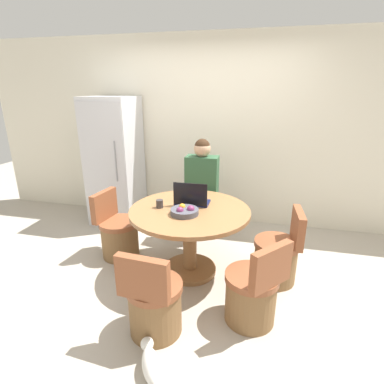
# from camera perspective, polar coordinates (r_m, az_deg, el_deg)

# --- Properties ---
(ground_plane) EXTENTS (12.00, 12.00, 0.00)m
(ground_plane) POSITION_cam_1_polar(r_m,az_deg,el_deg) (3.32, -1.02, -15.66)
(ground_plane) COLOR #B2A899
(wall_back) EXTENTS (7.00, 0.06, 2.60)m
(wall_back) POSITION_cam_1_polar(r_m,az_deg,el_deg) (4.32, 4.18, 11.17)
(wall_back) COLOR silver
(wall_back) RESTS_ON ground_plane
(refrigerator) EXTENTS (0.65, 0.69, 1.80)m
(refrigerator) POSITION_cam_1_polar(r_m,az_deg,el_deg) (4.47, -14.47, 5.63)
(refrigerator) COLOR silver
(refrigerator) RESTS_ON ground_plane
(dining_table) EXTENTS (1.23, 1.23, 0.73)m
(dining_table) POSITION_cam_1_polar(r_m,az_deg,el_deg) (3.13, -0.43, -6.53)
(dining_table) COLOR olive
(dining_table) RESTS_ON ground_plane
(chair_right_side) EXTENTS (0.45, 0.45, 0.78)m
(chair_right_side) POSITION_cam_1_polar(r_m,az_deg,el_deg) (3.24, 15.95, -11.83)
(chair_right_side) COLOR brown
(chair_right_side) RESTS_ON ground_plane
(chair_near_right_corner) EXTENTS (0.52, 0.52, 0.78)m
(chair_near_right_corner) POSITION_cam_1_polar(r_m,az_deg,el_deg) (2.69, 11.43, -18.50)
(chair_near_right_corner) COLOR brown
(chair_near_right_corner) RESTS_ON ground_plane
(chair_left_side) EXTENTS (0.47, 0.46, 0.78)m
(chair_left_side) POSITION_cam_1_polar(r_m,az_deg,el_deg) (3.65, -13.84, -7.90)
(chair_left_side) COLOR brown
(chair_left_side) RESTS_ON ground_plane
(chair_near_camera) EXTENTS (0.45, 0.46, 0.78)m
(chair_near_camera) POSITION_cam_1_polar(r_m,az_deg,el_deg) (2.56, -7.23, -20.44)
(chair_near_camera) COLOR brown
(chair_near_camera) RESTS_ON ground_plane
(person_seated) EXTENTS (0.40, 0.37, 1.32)m
(person_seated) POSITION_cam_1_polar(r_m,az_deg,el_deg) (3.83, 2.01, 1.33)
(person_seated) COLOR #2D2D38
(person_seated) RESTS_ON ground_plane
(laptop) EXTENTS (0.36, 0.22, 0.25)m
(laptop) POSITION_cam_1_polar(r_m,az_deg,el_deg) (3.15, -0.11, -1.40)
(laptop) COLOR #141947
(laptop) RESTS_ON dining_table
(fruit_bowl) EXTENTS (0.27, 0.27, 0.10)m
(fruit_bowl) POSITION_cam_1_polar(r_m,az_deg,el_deg) (2.91, -1.42, -3.66)
(fruit_bowl) COLOR #4C4C56
(fruit_bowl) RESTS_ON dining_table
(coffee_cup) EXTENTS (0.07, 0.07, 0.08)m
(coffee_cup) POSITION_cam_1_polar(r_m,az_deg,el_deg) (3.09, -6.19, -2.23)
(coffee_cup) COLOR #383333
(coffee_cup) RESTS_ON dining_table
(cat) EXTENTS (0.27, 0.37, 0.16)m
(cat) POSITION_cam_1_polar(r_m,az_deg,el_deg) (2.41, -7.86, -29.60)
(cat) COLOR white
(cat) RESTS_ON ground_plane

